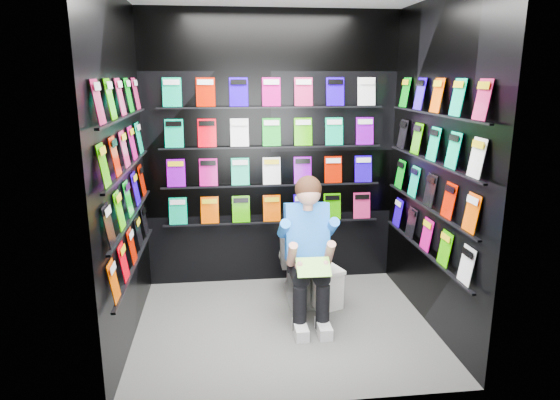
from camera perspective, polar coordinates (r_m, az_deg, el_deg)
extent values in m
plane|color=#5B5B59|center=(4.24, 0.48, -14.24)|extent=(2.40, 2.40, 0.00)
cube|color=black|center=(4.78, -1.00, 5.53)|extent=(2.40, 0.04, 2.60)
cube|color=black|center=(2.83, 3.07, -0.47)|extent=(2.40, 0.04, 2.60)
cube|color=black|center=(3.84, -17.58, 2.76)|extent=(0.04, 2.00, 2.60)
cube|color=black|center=(4.12, 17.34, 3.52)|extent=(0.04, 2.00, 2.60)
imported|color=silver|center=(4.61, 2.15, -6.79)|extent=(0.43, 0.76, 0.73)
cube|color=white|center=(4.59, 4.54, -9.68)|extent=(0.37, 0.49, 0.33)
cube|color=white|center=(4.52, 4.58, -7.59)|extent=(0.40, 0.52, 0.03)
cube|color=green|center=(3.86, 3.86, -7.67)|extent=(0.26, 0.16, 0.11)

